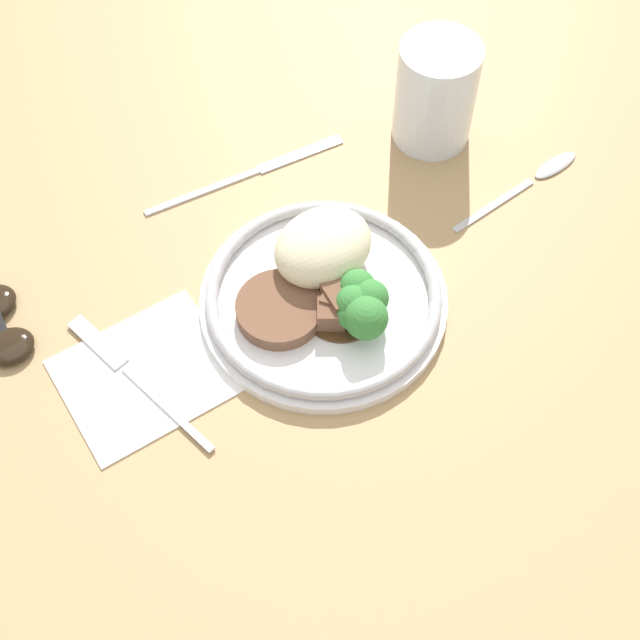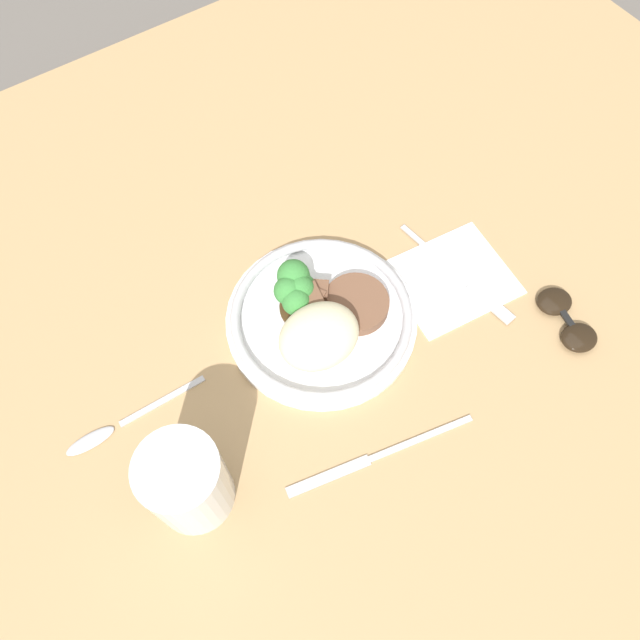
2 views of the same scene
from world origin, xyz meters
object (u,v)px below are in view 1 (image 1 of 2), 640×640
at_px(knife, 253,172).
at_px(sunglasses, 1,324).
at_px(plate, 326,289).
at_px(fork, 126,369).
at_px(juice_glass, 435,98).
at_px(spoon, 540,175).

height_order(knife, sunglasses, sunglasses).
bearing_deg(plate, fork, 163.64).
bearing_deg(juice_glass, knife, 157.73).
bearing_deg(knife, spoon, -28.07).
relative_size(juice_glass, spoon, 0.67).
distance_m(juice_glass, sunglasses, 0.48).
bearing_deg(plate, juice_glass, 23.37).
bearing_deg(sunglasses, knife, 12.23).
xyz_separation_m(juice_glass, sunglasses, (-0.47, 0.07, -0.04)).
xyz_separation_m(plate, sunglasses, (-0.25, 0.17, -0.01)).
bearing_deg(sunglasses, juice_glass, 2.98).
distance_m(juice_glass, spoon, 0.13).
distance_m(fork, spoon, 0.46).
xyz_separation_m(juice_glass, fork, (-0.41, -0.04, -0.05)).
bearing_deg(fork, spoon, -106.40).
height_order(plate, spoon, plate).
bearing_deg(spoon, sunglasses, 162.08).
relative_size(plate, sunglasses, 2.32).
bearing_deg(fork, plate, -113.42).
bearing_deg(fork, sunglasses, 22.95).
relative_size(juice_glass, knife, 0.52).
xyz_separation_m(knife, sunglasses, (-0.29, -0.00, 0.01)).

